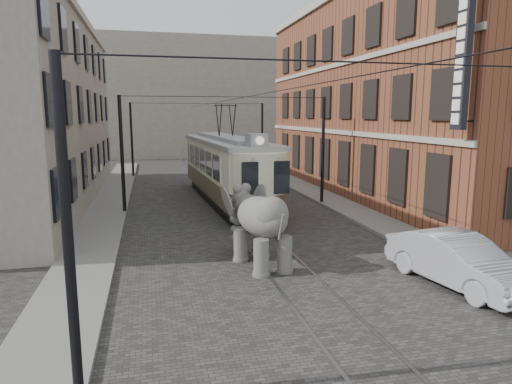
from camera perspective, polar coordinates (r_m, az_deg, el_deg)
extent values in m
plane|color=#43403E|center=(18.90, 0.17, -5.70)|extent=(120.00, 120.00, 0.00)
cube|color=slate|center=(21.05, 16.31, -4.28)|extent=(2.00, 60.00, 0.15)
cube|color=slate|center=(18.54, -19.90, -6.36)|extent=(2.00, 60.00, 0.15)
cube|color=brown|center=(30.78, 16.74, 11.12)|extent=(8.00, 26.00, 12.00)
cube|color=gray|center=(28.54, -27.30, 8.59)|extent=(7.00, 24.00, 10.00)
cube|color=gray|center=(57.92, -9.24, 11.53)|extent=(28.00, 10.00, 14.00)
imported|color=#A9A9AE|center=(14.78, 24.13, -7.88)|extent=(2.41, 4.88, 1.54)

